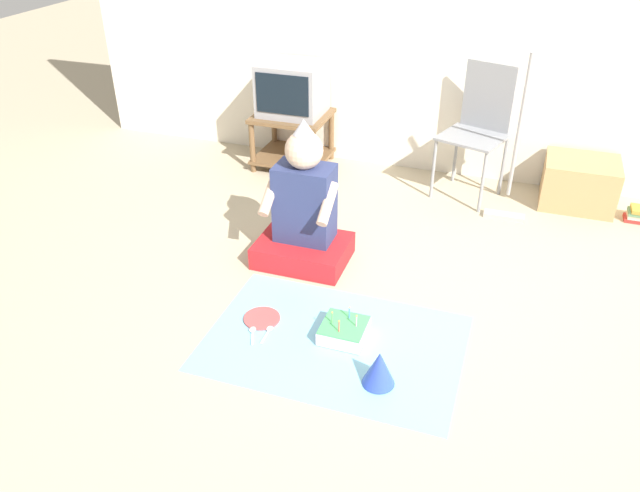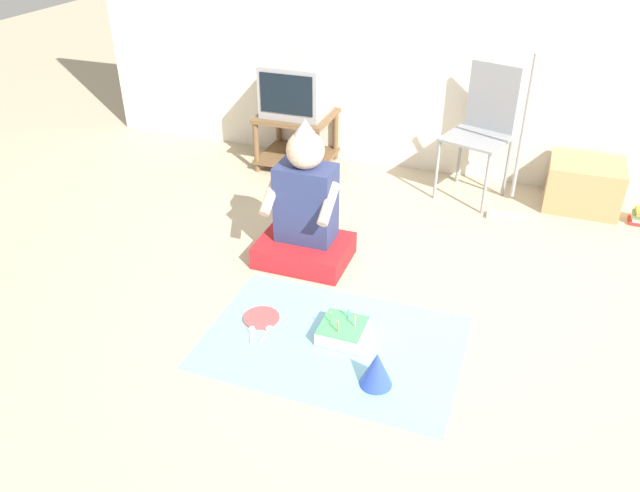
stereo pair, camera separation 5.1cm
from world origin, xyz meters
name	(u,v)px [view 1 (the left image)]	position (x,y,z in m)	size (l,w,h in m)	color
ground_plane	(402,346)	(0.00, 0.00, 0.00)	(16.00, 16.00, 0.00)	tan
wall_back	(484,7)	(0.00, 2.25, 1.27)	(6.40, 0.06, 2.55)	silver
tv_stand	(293,135)	(-1.36, 1.96, 0.26)	(0.58, 0.52, 0.44)	brown
tv	(292,89)	(-1.36, 1.98, 0.64)	(0.48, 0.43, 0.40)	#99999E
folding_chair	(479,123)	(0.10, 1.94, 0.55)	(0.53, 0.51, 0.96)	gray
cardboard_box_stack	(579,183)	(0.86, 1.98, 0.17)	(0.51, 0.43, 0.34)	tan
dust_mop	(512,169)	(0.38, 1.68, 0.33)	(0.28, 0.39, 1.16)	#B2ADA3
person_seated	(304,214)	(-0.77, 0.63, 0.32)	(0.56, 0.42, 0.91)	red
party_cloth	(334,342)	(-0.34, -0.09, 0.00)	(1.32, 0.90, 0.01)	#7FC6E0
birthday_cake	(344,330)	(-0.30, -0.03, 0.05)	(0.23, 0.23, 0.15)	silver
party_hat_blue	(379,368)	(-0.05, -0.31, 0.10)	(0.16, 0.16, 0.18)	blue
paper_plate	(262,318)	(-0.77, -0.04, 0.01)	(0.20, 0.20, 0.01)	#D84C4C
plastic_spoon_near	(269,330)	(-0.70, -0.12, 0.01)	(0.04, 0.15, 0.01)	white
plastic_spoon_far	(253,331)	(-0.77, -0.16, 0.01)	(0.07, 0.14, 0.01)	white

